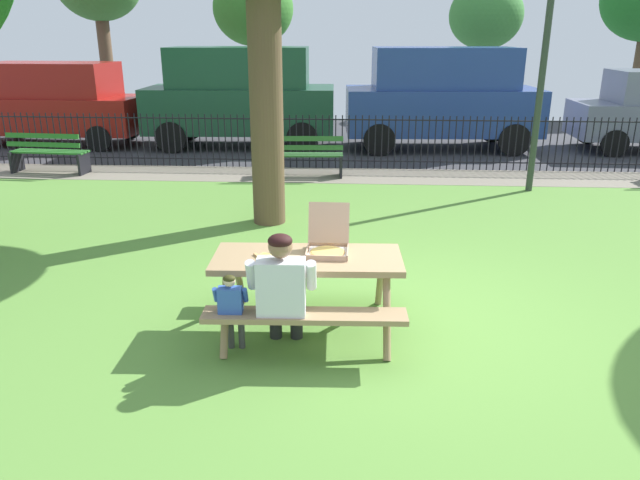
# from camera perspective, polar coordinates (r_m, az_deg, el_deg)

# --- Properties ---
(ground) EXTENTS (28.00, 11.09, 0.02)m
(ground) POSITION_cam_1_polar(r_m,az_deg,el_deg) (7.75, 7.18, -2.12)
(ground) COLOR #5C8F3A
(cobblestone_walkway) EXTENTS (28.00, 1.40, 0.01)m
(cobblestone_walkway) POSITION_cam_1_polar(r_m,az_deg,el_deg) (12.38, 5.94, 6.07)
(cobblestone_walkway) COLOR gray
(street_asphalt) EXTENTS (28.00, 7.69, 0.01)m
(street_asphalt) POSITION_cam_1_polar(r_m,az_deg,el_deg) (16.84, 5.40, 9.57)
(street_asphalt) COLOR #38383D
(picnic_table_foreground) EXTENTS (1.86, 1.55, 0.79)m
(picnic_table_foreground) POSITION_cam_1_polar(r_m,az_deg,el_deg) (5.75, -1.20, -3.18)
(picnic_table_foreground) COLOR #9D7E58
(picnic_table_foreground) RESTS_ON ground
(pizza_box_open) EXTENTS (0.41, 0.47, 0.45)m
(pizza_box_open) POSITION_cam_1_polar(r_m,az_deg,el_deg) (5.78, 0.75, -0.33)
(pizza_box_open) COLOR tan
(pizza_box_open) RESTS_ON picnic_table_foreground
(pizza_slice_on_table) EXTENTS (0.26, 0.25, 0.02)m
(pizza_slice_on_table) POSITION_cam_1_polar(r_m,az_deg,el_deg) (5.70, -5.26, -1.51)
(pizza_slice_on_table) COLOR #F0D469
(pizza_slice_on_table) RESTS_ON picnic_table_foreground
(adult_at_table) EXTENTS (0.62, 0.60, 1.19)m
(adult_at_table) POSITION_cam_1_polar(r_m,az_deg,el_deg) (5.28, -3.64, -4.62)
(adult_at_table) COLOR #262626
(adult_at_table) RESTS_ON ground
(child_at_table) EXTENTS (0.31, 0.30, 0.81)m
(child_at_table) POSITION_cam_1_polar(r_m,az_deg,el_deg) (5.37, -8.42, -6.22)
(child_at_table) COLOR #454545
(child_at_table) RESTS_ON ground
(iron_fence_streetside) EXTENTS (21.25, 0.03, 1.14)m
(iron_fence_streetside) POSITION_cam_1_polar(r_m,az_deg,el_deg) (12.95, 5.92, 9.29)
(iron_fence_streetside) COLOR black
(iron_fence_streetside) RESTS_ON ground
(park_bench_left) EXTENTS (1.63, 0.58, 0.85)m
(park_bench_left) POSITION_cam_1_polar(r_m,az_deg,el_deg) (13.74, -24.54, 7.55)
(park_bench_left) COLOR #276825
(park_bench_left) RESTS_ON ground
(park_bench_center) EXTENTS (1.62, 0.55, 0.85)m
(park_bench_center) POSITION_cam_1_polar(r_m,az_deg,el_deg) (12.20, -1.60, 7.98)
(park_bench_center) COLOR #2C5D2A
(park_bench_center) RESTS_ON ground
(lamp_post_walkway) EXTENTS (0.28, 0.28, 3.93)m
(lamp_post_walkway) POSITION_cam_1_polar(r_m,az_deg,el_deg) (11.51, 20.66, 16.16)
(lamp_post_walkway) COLOR #2D382D
(lamp_post_walkway) RESTS_ON ground
(parked_car_left) EXTENTS (4.67, 2.10, 2.08)m
(parked_car_left) POSITION_cam_1_polar(r_m,az_deg,el_deg) (17.25, -24.14, 11.96)
(parked_car_left) COLOR maroon
(parked_car_left) RESTS_ON ground
(parked_car_center) EXTENTS (4.78, 2.23, 2.46)m
(parked_car_center) POSITION_cam_1_polar(r_m,az_deg,el_deg) (15.61, -7.60, 13.59)
(parked_car_center) COLOR #1B472F
(parked_car_center) RESTS_ON ground
(parked_car_right) EXTENTS (4.80, 2.27, 2.46)m
(parked_car_right) POSITION_cam_1_polar(r_m,az_deg,el_deg) (15.46, 11.60, 13.33)
(parked_car_right) COLOR navy
(parked_car_right) RESTS_ON ground
(far_tree_midleft) EXTENTS (2.82, 2.82, 4.86)m
(far_tree_midleft) POSITION_cam_1_polar(r_m,az_deg,el_deg) (22.58, -6.40, 20.97)
(far_tree_midleft) COLOR brown
(far_tree_midleft) RESTS_ON ground
(far_tree_center) EXTENTS (2.52, 2.52, 4.49)m
(far_tree_center) POSITION_cam_1_polar(r_m,az_deg,el_deg) (22.68, 15.57, 19.83)
(far_tree_center) COLOR brown
(far_tree_center) RESTS_ON ground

